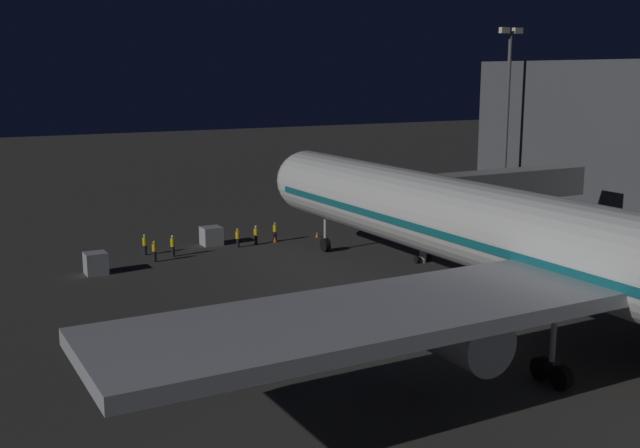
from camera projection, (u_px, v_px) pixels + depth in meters
ground_plane at (470, 311)px, 49.60m from camera, size 320.00×320.00×0.00m
airliner_at_gate at (585, 256)px, 40.73m from camera, size 53.21×69.12×19.64m
jet_bridge at (477, 188)px, 63.88m from camera, size 19.30×3.40×7.28m
apron_floodlight_mast at (507, 109)px, 81.18m from camera, size 2.90×0.50×19.84m
baggage_container_near_belt at (96, 263)px, 58.68m from camera, size 1.64×1.56×1.69m
baggage_container_mid_row at (211, 236)px, 68.62m from camera, size 1.75×1.60×1.65m
ground_crew_near_nose_gear at (256, 234)px, 68.78m from camera, size 0.40×0.40×1.74m
ground_crew_by_belt_loader at (155, 250)px, 62.36m from camera, size 0.40×0.40×1.79m
ground_crew_marshaller_fwd at (173, 245)px, 64.21m from camera, size 0.40×0.40×1.84m
ground_crew_under_port_wing at (145, 244)px, 64.74m from camera, size 0.40×0.40×1.80m
ground_crew_by_tug at (275, 231)px, 69.90m from camera, size 0.40×0.40×1.83m
ground_crew_walking_aft at (238, 237)px, 67.58m from camera, size 0.40×0.40×1.73m
traffic_cone_nose_port at (317, 234)px, 71.93m from camera, size 0.36×0.36×0.55m
traffic_cone_nose_starboard at (275, 239)px, 69.85m from camera, size 0.36×0.36×0.55m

